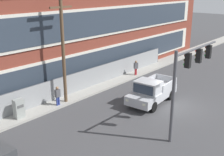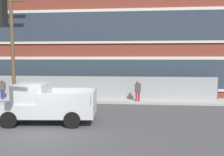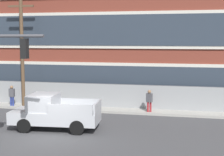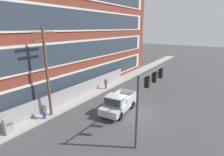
{
  "view_description": "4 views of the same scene",
  "coord_description": "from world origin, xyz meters",
  "px_view_note": "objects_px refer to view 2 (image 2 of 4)",
  "views": [
    {
      "loc": [
        -18.49,
        -9.47,
        8.95
      ],
      "look_at": [
        -3.04,
        3.73,
        2.31
      ],
      "focal_mm": 45.0,
      "sensor_mm": 36.0,
      "label": 1
    },
    {
      "loc": [
        3.87,
        -9.0,
        3.33
      ],
      "look_at": [
        2.64,
        5.28,
        1.99
      ],
      "focal_mm": 35.0,
      "sensor_mm": 36.0,
      "label": 2
    },
    {
      "loc": [
        6.88,
        -16.4,
        5.22
      ],
      "look_at": [
        2.4,
        3.94,
        2.79
      ],
      "focal_mm": 55.0,
      "sensor_mm": 36.0,
      "label": 3
    },
    {
      "loc": [
        -14.99,
        -7.02,
        8.63
      ],
      "look_at": [
        1.76,
        4.02,
        2.83
      ],
      "focal_mm": 28.0,
      "sensor_mm": 36.0,
      "label": 4
    }
  ],
  "objects_px": {
    "pickup_truck_silver": "(44,104)",
    "utility_pole_near_corner": "(12,38)",
    "pedestrian_by_fence": "(2,88)",
    "pedestrian_near_cabinet": "(138,90)"
  },
  "relations": [
    {
      "from": "pickup_truck_silver",
      "to": "utility_pole_near_corner",
      "type": "height_order",
      "value": "utility_pole_near_corner"
    },
    {
      "from": "utility_pole_near_corner",
      "to": "pickup_truck_silver",
      "type": "bearing_deg",
      "value": -49.06
    },
    {
      "from": "utility_pole_near_corner",
      "to": "pedestrian_near_cabinet",
      "type": "distance_m",
      "value": 10.18
    },
    {
      "from": "utility_pole_near_corner",
      "to": "pedestrian_by_fence",
      "type": "relative_size",
      "value": 5.17
    },
    {
      "from": "pedestrian_near_cabinet",
      "to": "pedestrian_by_fence",
      "type": "height_order",
      "value": "same"
    },
    {
      "from": "utility_pole_near_corner",
      "to": "pedestrian_near_cabinet",
      "type": "xyz_separation_m",
      "value": [
        9.43,
        -0.07,
        -3.84
      ]
    },
    {
      "from": "pickup_truck_silver",
      "to": "pedestrian_near_cabinet",
      "type": "relative_size",
      "value": 3.06
    },
    {
      "from": "pedestrian_by_fence",
      "to": "pickup_truck_silver",
      "type": "bearing_deg",
      "value": -43.26
    },
    {
      "from": "pickup_truck_silver",
      "to": "utility_pole_near_corner",
      "type": "bearing_deg",
      "value": 130.94
    },
    {
      "from": "pickup_truck_silver",
      "to": "pedestrian_by_fence",
      "type": "bearing_deg",
      "value": 136.74
    }
  ]
}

